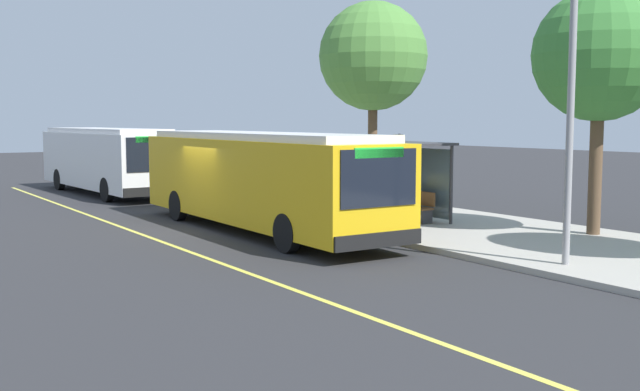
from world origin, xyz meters
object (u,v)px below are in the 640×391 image
object	(u,v)px
transit_bus_main	(260,177)
route_sign_post	(399,170)
waiting_bench	(414,206)
transit_bus_second	(106,158)

from	to	relation	value
transit_bus_main	route_sign_post	world-z (taller)	same
waiting_bench	route_sign_post	xyz separation A→B (m)	(2.01, -2.26, 1.32)
transit_bus_second	waiting_bench	xyz separation A→B (m)	(15.43, 4.88, -0.98)
waiting_bench	route_sign_post	distance (m)	3.31
route_sign_post	waiting_bench	bearing A→B (deg)	131.66
transit_bus_second	transit_bus_main	bearing A→B (deg)	1.22
transit_bus_main	transit_bus_second	size ratio (longest dim) A/B	1.10
transit_bus_second	route_sign_post	xyz separation A→B (m)	(17.44, 2.62, 0.34)
transit_bus_main	waiting_bench	size ratio (longest dim) A/B	7.44
transit_bus_second	waiting_bench	world-z (taller)	transit_bus_second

